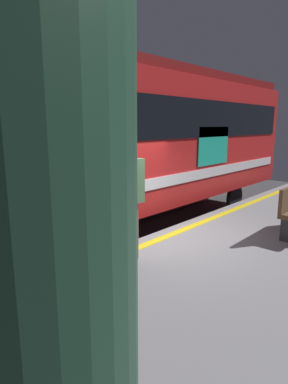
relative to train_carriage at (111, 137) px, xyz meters
name	(u,v)px	position (x,y,z in m)	size (l,w,h in m)	color
ground_plane	(152,279)	(0.92, 2.09, -2.56)	(25.22, 25.22, 0.00)	#3D3D3F
platform	(259,294)	(0.92, 4.13, -2.11)	(16.81, 4.07, 0.90)	gray
safety_line	(166,237)	(0.92, 2.39, -1.66)	(16.48, 0.16, 0.01)	yellow
track_rail_near	(104,255)	(0.92, 0.71, -2.48)	(21.86, 0.08, 0.16)	slate
track_rail_far	(65,240)	(0.92, -0.72, -2.48)	(21.86, 0.08, 0.16)	slate
train_carriage	(111,137)	(0.00, 0.00, 0.00)	(12.84, 2.85, 4.05)	red
passenger	(129,191)	(2.05, 2.61, -0.64)	(0.57, 0.55, 1.74)	brown
handbag	(114,257)	(2.41, 2.66, -1.50)	(0.36, 0.33, 0.36)	black
station_column	(15,336)	(5.06, 5.40, -0.01)	(0.35, 0.35, 3.31)	#1E3F2D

